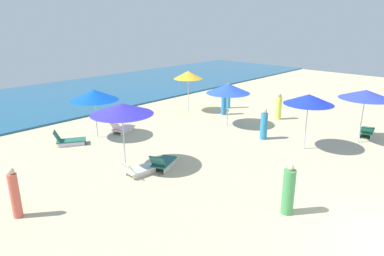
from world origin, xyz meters
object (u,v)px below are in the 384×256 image
Objects in this scene: lounge_chair_1_0 at (138,169)px; umbrella_4 at (188,75)px; umbrella_6 at (366,94)px; beachgoer_0 at (15,194)px; beachgoer_3 at (279,107)px; beachgoer_5 at (228,96)px; lounge_chair_5_1 at (69,140)px; lounge_chair_5_0 at (122,128)px; umbrella_3 at (228,88)px; lounge_chair_1_1 at (163,163)px; beachgoer_4 at (288,191)px; umbrella_1 at (122,109)px; umbrella_2 at (309,99)px; lounge_chair_6_0 at (367,131)px; beachgoer_2 at (264,125)px; beachgoer_1 at (224,103)px; umbrella_5 at (94,95)px.

lounge_chair_1_0 is 10.04m from umbrella_4.
umbrella_6 reaches higher than beachgoer_0.
beachgoer_5 is at bearing -95.80° from beachgoer_3.
lounge_chair_5_1 is 0.90× the size of beachgoer_5.
umbrella_6 is (7.08, -9.77, 2.18)m from lounge_chair_5_0.
lounge_chair_5_1 reaches higher than lounge_chair_1_0.
beachgoer_5 reaches higher than beachgoer_0.
umbrella_4 is 10.34m from umbrella_6.
umbrella_3 is 4.25m from beachgoer_5.
lounge_chair_1_1 is 9.37m from umbrella_4.
beachgoer_5 reaches higher than beachgoer_4.
umbrella_1 is 5.20m from lounge_chair_5_0.
umbrella_4 is (8.25, 4.34, -0.11)m from umbrella_1.
lounge_chair_5_0 is 10.44m from beachgoer_4.
umbrella_6 is at bearing -81.82° from umbrella_4.
umbrella_1 is 9.32m from umbrella_4.
beachgoer_3 is at bearing 43.48° from umbrella_2.
beachgoer_4 is (-9.54, -0.60, 0.50)m from lounge_chair_6_0.
beachgoer_2 is at bearing -100.99° from lounge_chair_5_1.
beachgoer_5 is at bearing 36.60° from umbrella_3.
lounge_chair_6_0 is (11.22, -10.09, 0.02)m from lounge_chair_5_1.
beachgoer_4 reaches higher than beachgoer_2.
beachgoer_5 is (8.13, -0.88, 0.59)m from lounge_chair_5_0.
lounge_chair_5_0 is at bearing -35.05° from beachgoer_3.
beachgoer_3 reaches higher than lounge_chair_1_0.
lounge_chair_1_1 is at bearing -164.96° from umbrella_3.
umbrella_4 is 1.67× the size of beachgoer_1.
beachgoer_3 is 0.92× the size of beachgoer_5.
lounge_chair_5_1 is at bearing 130.55° from umbrella_2.
lounge_chair_5_1 is at bearing -29.42° from beachgoer_3.
beachgoer_0 is at bearing -140.70° from umbrella_5.
umbrella_5 reaches higher than lounge_chair_6_0.
umbrella_4 is 1.68× the size of lounge_chair_6_0.
lounge_chair_1_1 is 0.98× the size of lounge_chair_5_1.
umbrella_6 is 1.66× the size of beachgoer_2.
beachgoer_1 is at bearing 53.97° from beachgoer_4.
beachgoer_0 reaches higher than beachgoer_2.
lounge_chair_5_1 is (-7.31, 8.54, -2.14)m from umbrella_2.
beachgoer_1 reaches higher than lounge_chair_5_0.
beachgoer_0 is (-7.09, -4.40, 0.54)m from lounge_chair_5_0.
umbrella_4 is at bearing -100.48° from lounge_chair_5_0.
lounge_chair_5_0 is (-5.61, -0.47, -2.16)m from umbrella_4.
umbrella_2 is (7.09, -3.44, 2.14)m from lounge_chair_1_0.
lounge_chair_5_1 is 0.98× the size of beachgoer_3.
lounge_chair_1_1 is at bearing 146.56° from lounge_chair_5_0.
umbrella_5 is at bearing 96.55° from beachgoer_4.
beachgoer_5 is (10.81, 3.87, 0.59)m from lounge_chair_1_0.
lounge_chair_5_1 is 14.37m from umbrella_6.
lounge_chair_5_1 is 9.72m from beachgoer_1.
umbrella_1 is 8.28m from umbrella_2.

